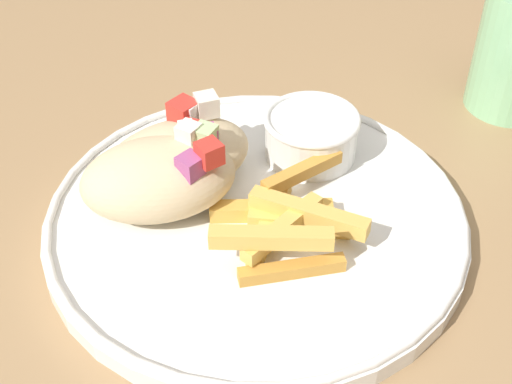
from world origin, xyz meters
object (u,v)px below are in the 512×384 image
object	(u,v)px
fries_pile	(286,220)
sauce_ramekin	(311,133)
pita_sandwich_near	(159,178)
plate	(256,218)
pita_sandwich_far	(178,157)

from	to	relation	value
fries_pile	sauce_ramekin	world-z (taller)	sauce_ramekin
sauce_ramekin	fries_pile	bearing A→B (deg)	-86.27
fries_pile	pita_sandwich_near	bearing A→B (deg)	178.68
plate	pita_sandwich_near	size ratio (longest dim) A/B	2.26
pita_sandwich_far	sauce_ramekin	xyz separation A→B (m)	(0.08, 0.06, -0.00)
plate	pita_sandwich_far	world-z (taller)	pita_sandwich_far
plate	sauce_ramekin	distance (m)	0.08
plate	fries_pile	xyz separation A→B (m)	(0.03, -0.01, 0.02)
pita_sandwich_near	pita_sandwich_far	xyz separation A→B (m)	(0.00, 0.03, -0.00)
pita_sandwich_near	pita_sandwich_far	bearing A→B (deg)	53.31
pita_sandwich_far	sauce_ramekin	world-z (taller)	pita_sandwich_far
pita_sandwich_near	fries_pile	distance (m)	0.09
pita_sandwich_far	fries_pile	world-z (taller)	pita_sandwich_far
pita_sandwich_far	fries_pile	xyz separation A→B (m)	(0.09, -0.03, -0.01)
plate	fries_pile	bearing A→B (deg)	-28.06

